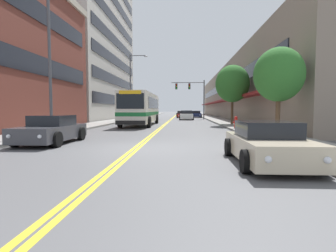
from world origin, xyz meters
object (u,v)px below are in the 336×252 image
object	(u,v)px
car_red_moving_third	(182,115)
street_tree_right_near	(279,75)
city_bus	(141,107)
car_black_moving_second	(181,114)
street_tree_right_mid	(232,84)
car_dark_grey_parked_left_near	(52,130)
car_navy_parked_right_mid	(196,114)
street_lamp_left_near	(54,38)
car_slate_blue_parked_left_far	(138,117)
car_white_moving_lead	(186,115)
fire_hydrant	(236,122)
car_champagne_parked_right_foreground	(268,144)
street_lamp_left_far	(133,82)
traffic_signal_mast	(193,92)
car_charcoal_parked_left_mid	(145,116)

from	to	relation	value
car_red_moving_third	street_tree_right_near	bearing A→B (deg)	-81.44
city_bus	car_black_moving_second	bearing A→B (deg)	84.12
street_tree_right_mid	car_dark_grey_parked_left_near	bearing A→B (deg)	-127.83
car_navy_parked_right_mid	street_lamp_left_near	bearing A→B (deg)	-104.15
car_slate_blue_parked_left_far	car_white_moving_lead	size ratio (longest dim) A/B	0.97
car_red_moving_third	fire_hydrant	size ratio (longest dim) A/B	4.79
car_dark_grey_parked_left_near	fire_hydrant	size ratio (longest dim) A/B	4.74
car_slate_blue_parked_left_far	car_black_moving_second	xyz separation A→B (m)	(5.79, 25.45, 0.02)
car_slate_blue_parked_left_far	street_tree_right_near	size ratio (longest dim) A/B	0.91
car_champagne_parked_right_foreground	street_tree_right_mid	distance (m)	18.74
street_lamp_left_near	car_champagne_parked_right_foreground	bearing A→B (deg)	-33.02
city_bus	street_lamp_left_far	distance (m)	10.56
street_lamp_left_near	fire_hydrant	size ratio (longest dim) A/B	10.17
traffic_signal_mast	street_tree_right_near	xyz separation A→B (m)	(3.59, -27.40, -0.94)
car_navy_parked_right_mid	street_lamp_left_near	world-z (taller)	street_lamp_left_near
car_white_moving_lead	street_tree_right_mid	bearing A→B (deg)	-72.71
city_bus	car_white_moving_lead	bearing A→B (deg)	71.20
car_dark_grey_parked_left_near	street_tree_right_mid	size ratio (longest dim) A/B	0.75
car_slate_blue_parked_left_far	car_champagne_parked_right_foreground	world-z (taller)	car_champagne_parked_right_foreground
street_lamp_left_near	fire_hydrant	bearing A→B (deg)	29.97
car_slate_blue_parked_left_far	street_lamp_left_near	bearing A→B (deg)	-91.58
car_dark_grey_parked_left_near	car_charcoal_parked_left_mid	xyz separation A→B (m)	(-0.10, 30.63, -0.07)
car_charcoal_parked_left_mid	car_white_moving_lead	world-z (taller)	car_white_moving_lead
street_lamp_left_far	street_tree_right_near	bearing A→B (deg)	-60.61
fire_hydrant	street_lamp_left_far	bearing A→B (deg)	125.30
city_bus	car_navy_parked_right_mid	distance (m)	25.87
city_bus	car_charcoal_parked_left_mid	bearing A→B (deg)	97.20
car_champagne_parked_right_foreground	street_lamp_left_near	bearing A→B (deg)	146.98
traffic_signal_mast	street_tree_right_near	bearing A→B (deg)	-82.53
fire_hydrant	car_white_moving_lead	bearing A→B (deg)	100.19
car_navy_parked_right_mid	car_black_moving_second	distance (m)	11.30
car_champagne_parked_right_foreground	car_white_moving_lead	world-z (taller)	car_white_moving_lead
car_navy_parked_right_mid	car_white_moving_lead	bearing A→B (deg)	-99.88
car_slate_blue_parked_left_far	car_champagne_parked_right_foreground	xyz separation A→B (m)	(8.79, -28.72, 0.02)
car_white_moving_lead	street_tree_right_mid	distance (m)	14.88
city_bus	car_navy_parked_right_mid	size ratio (longest dim) A/B	2.31
street_tree_right_near	car_slate_blue_parked_left_far	bearing A→B (deg)	117.22
car_slate_blue_parked_left_far	car_navy_parked_right_mid	world-z (taller)	car_navy_parked_right_mid
car_champagne_parked_right_foreground	street_lamp_left_near	xyz separation A→B (m)	(-9.42, 6.12, 4.87)
car_navy_parked_right_mid	car_white_moving_lead	xyz separation A→B (m)	(-1.95, -11.17, 0.05)
car_charcoal_parked_left_mid	car_navy_parked_right_mid	distance (m)	12.19
car_champagne_parked_right_foreground	car_slate_blue_parked_left_far	bearing A→B (deg)	107.02
car_white_moving_lead	car_red_moving_third	bearing A→B (deg)	93.97
car_white_moving_lead	traffic_signal_mast	world-z (taller)	traffic_signal_mast
car_slate_blue_parked_left_far	car_black_moving_second	distance (m)	26.10
car_navy_parked_right_mid	traffic_signal_mast	world-z (taller)	traffic_signal_mast
city_bus	street_tree_right_near	xyz separation A→B (m)	(9.29, -11.71, 1.66)
car_navy_parked_right_mid	street_lamp_left_far	world-z (taller)	street_lamp_left_far
street_lamp_left_far	fire_hydrant	distance (m)	19.49
traffic_signal_mast	car_slate_blue_parked_left_far	bearing A→B (deg)	-145.95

